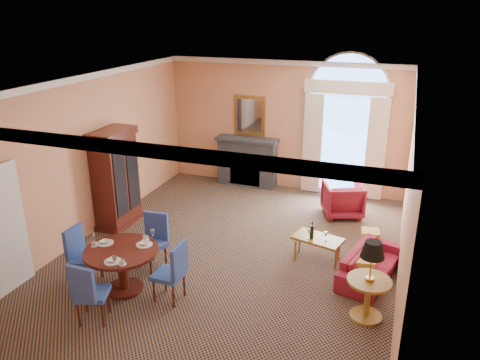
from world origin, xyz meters
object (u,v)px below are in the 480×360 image
(sofa, at_px, (371,264))
(coffee_table, at_px, (317,239))
(side_table, at_px, (370,272))
(armoire, at_px, (116,180))
(armchair, at_px, (343,199))
(dining_table, at_px, (122,261))

(sofa, xyz_separation_m, coffee_table, (-0.98, 0.25, 0.17))
(side_table, bearing_deg, coffee_table, 125.45)
(armoire, height_order, side_table, armoire)
(sofa, relative_size, coffee_table, 1.72)
(sofa, bearing_deg, side_table, -163.57)
(sofa, height_order, coffee_table, coffee_table)
(armoire, xyz_separation_m, armchair, (4.43, 2.05, -0.62))
(coffee_table, distance_m, side_table, 1.82)
(dining_table, height_order, armchair, dining_table)
(dining_table, xyz_separation_m, armchair, (2.92, 4.20, -0.17))
(armchair, relative_size, coffee_table, 0.86)
(armoire, relative_size, armchair, 2.47)
(armoire, xyz_separation_m, coffee_table, (4.29, -0.09, -0.58))
(dining_table, distance_m, coffee_table, 3.45)
(armchair, bearing_deg, sofa, 87.53)
(dining_table, distance_m, sofa, 4.18)
(armoire, xyz_separation_m, sofa, (5.27, -0.34, -0.75))
(armchair, distance_m, side_table, 3.72)
(dining_table, distance_m, armchair, 5.12)
(armoire, relative_size, coffee_table, 2.13)
(armoire, relative_size, dining_table, 1.74)
(armoire, distance_m, armchair, 4.92)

